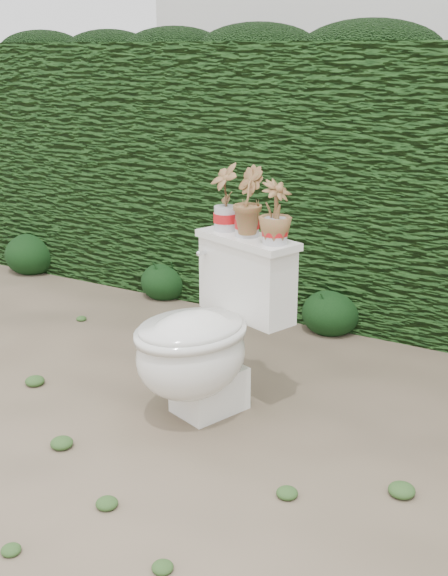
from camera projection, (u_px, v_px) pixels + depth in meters
The scene contains 9 objects.
ground at pixel (243, 407), 3.30m from camera, with size 60.00×60.00×0.00m, color gray.
hedge at pixel (370, 181), 4.36m from camera, with size 8.00×1.00×1.60m, color #27531B.
toilet at pixel (206, 338), 3.15m from camera, with size 0.65×0.79×0.78m.
potted_plant_left at pixel (225, 199), 3.23m from camera, with size 0.15×0.10×0.29m, color #327925.
potted_plant_center at pixel (247, 204), 3.12m from camera, with size 0.16×0.13×0.29m, color #327925.
potted_plant_right at pixel (275, 214), 3.00m from camera, with size 0.14×0.14×0.25m, color #327925.
liriope_clump_0 at pixel (31, 250), 5.29m from camera, with size 0.39×0.39×0.31m, color #153713.
liriope_clump_1 at pixel (165, 277), 4.75m from camera, with size 0.32×0.32×0.26m, color #153713.
liriope_clump_2 at pixel (331, 308), 4.16m from camera, with size 0.34×0.34×0.27m, color #153713.
Camera 1 is at (1.41, -2.61, 1.56)m, focal length 45.00 mm.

